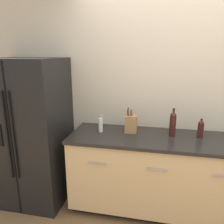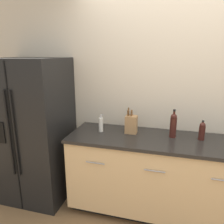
{
  "view_description": "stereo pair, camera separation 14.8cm",
  "coord_description": "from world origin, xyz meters",
  "views": [
    {
      "loc": [
        -0.32,
        -1.6,
        1.79
      ],
      "look_at": [
        -0.78,
        0.66,
        1.17
      ],
      "focal_mm": 35.0,
      "sensor_mm": 36.0,
      "label": 1
    },
    {
      "loc": [
        -0.18,
        -1.56,
        1.79
      ],
      "look_at": [
        -0.78,
        0.66,
        1.17
      ],
      "focal_mm": 35.0,
      "sensor_mm": 36.0,
      "label": 2
    }
  ],
  "objects": [
    {
      "name": "wine_bottle",
      "position": [
        -0.13,
        0.72,
        1.05
      ],
      "size": [
        0.07,
        0.07,
        0.31
      ],
      "color": "#3D1914",
      "rests_on": "counter_unit"
    },
    {
      "name": "wall_back",
      "position": [
        0.0,
        1.0,
        1.3
      ],
      "size": [
        10.0,
        0.05,
        2.6
      ],
      "color": "beige",
      "rests_on": "ground_plane"
    },
    {
      "name": "soap_dispenser",
      "position": [
        -0.92,
        0.69,
        1.0
      ],
      "size": [
        0.06,
        0.05,
        0.2
      ],
      "color": "silver",
      "rests_on": "counter_unit"
    },
    {
      "name": "refrigerator",
      "position": [
        -1.77,
        0.61,
        0.87
      ],
      "size": [
        0.82,
        0.73,
        1.74
      ],
      "color": "black",
      "rests_on": "ground_plane"
    },
    {
      "name": "knife_block",
      "position": [
        -0.58,
        0.73,
        1.02
      ],
      "size": [
        0.13,
        0.11,
        0.29
      ],
      "color": "#A87A4C",
      "rests_on": "counter_unit"
    },
    {
      "name": "counter_unit",
      "position": [
        0.03,
        0.66,
        0.46
      ],
      "size": [
        2.52,
        0.64,
        0.92
      ],
      "color": "black",
      "rests_on": "ground_plane"
    },
    {
      "name": "oil_bottle",
      "position": [
        0.16,
        0.73,
        1.01
      ],
      "size": [
        0.06,
        0.06,
        0.21
      ],
      "color": "#3D1914",
      "rests_on": "counter_unit"
    }
  ]
}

